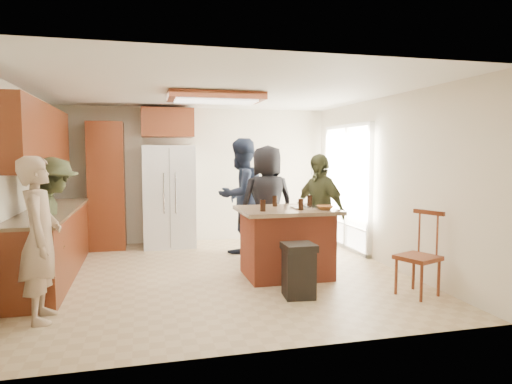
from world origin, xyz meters
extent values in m
plane|color=tan|center=(0.00, 0.00, 0.00)|extent=(5.00, 5.00, 0.00)
plane|color=white|center=(0.00, 0.00, 2.50)|extent=(5.00, 5.00, 0.00)
plane|color=beige|center=(0.00, 2.50, 1.25)|extent=(5.00, 0.00, 5.00)
plane|color=beige|center=(0.00, -2.50, 1.25)|extent=(5.00, 0.00, 5.00)
plane|color=beige|center=(-2.50, 0.00, 1.25)|extent=(0.00, 5.00, 5.00)
plane|color=beige|center=(2.50, 0.00, 1.25)|extent=(0.00, 5.00, 5.00)
cube|color=white|center=(2.48, 1.20, 1.05)|extent=(0.02, 1.60, 2.10)
cube|color=white|center=(2.46, 1.20, 1.05)|extent=(0.08, 1.72, 2.10)
cube|color=maroon|center=(0.00, 0.20, 2.44)|extent=(1.30, 0.70, 0.10)
cube|color=white|center=(0.00, 0.20, 2.38)|extent=(1.10, 0.50, 0.02)
cube|color=olive|center=(4.00, 1.20, -0.05)|extent=(3.00, 3.00, 0.10)
cube|color=#593319|center=(4.70, 1.80, 1.00)|extent=(1.40, 1.60, 2.00)
imported|color=tan|center=(-1.99, -1.25, 0.82)|extent=(0.47, 0.62, 1.65)
imported|color=#192133|center=(0.60, 1.33, 0.96)|extent=(1.09, 0.99, 1.92)
imported|color=black|center=(0.89, 0.74, 0.90)|extent=(0.91, 0.63, 1.79)
imported|color=#404327|center=(1.48, 0.05, 0.83)|extent=(0.83, 1.09, 1.66)
imported|color=#30361F|center=(-2.08, -0.05, 0.81)|extent=(0.70, 1.13, 1.62)
cube|color=maroon|center=(-2.20, 0.40, 0.44)|extent=(0.60, 3.00, 0.88)
cube|color=#846B4C|center=(-2.20, 0.40, 0.90)|extent=(0.64, 3.00, 0.04)
cube|color=maroon|center=(-2.33, 0.40, 1.88)|extent=(0.35, 3.00, 0.85)
cube|color=maroon|center=(-1.60, 2.20, 1.10)|extent=(0.60, 0.60, 2.20)
cube|color=maroon|center=(-0.55, 2.20, 2.20)|extent=(0.90, 0.60, 0.50)
cube|color=white|center=(-0.55, 2.12, 0.90)|extent=(0.90, 0.72, 1.80)
cube|color=gray|center=(-0.55, 1.75, 0.90)|extent=(0.01, 0.01, 1.71)
cylinder|color=silver|center=(-0.65, 1.73, 0.99)|extent=(0.02, 0.02, 0.70)
cylinder|color=silver|center=(-0.45, 1.73, 0.99)|extent=(0.02, 0.02, 0.70)
cube|color=#AA452B|center=(0.88, -0.29, 0.44)|extent=(1.10, 0.85, 0.88)
cube|color=#85694D|center=(0.88, -0.29, 0.91)|extent=(1.28, 1.03, 0.05)
cube|color=silver|center=(1.13, -0.34, 0.94)|extent=(0.36, 0.28, 0.02)
imported|color=brown|center=(1.33, -0.54, 0.96)|extent=(0.25, 0.25, 0.05)
cylinder|color=black|center=(0.49, -0.51, 1.01)|extent=(0.07, 0.07, 0.15)
cylinder|color=black|center=(0.79, -0.04, 1.01)|extent=(0.07, 0.07, 0.15)
cylinder|color=black|center=(1.28, -0.11, 1.01)|extent=(0.07, 0.07, 0.15)
cylinder|color=black|center=(1.00, -0.51, 1.01)|extent=(0.07, 0.07, 0.15)
cube|color=black|center=(0.74, -1.18, 0.28)|extent=(0.37, 0.37, 0.55)
cube|color=black|center=(0.74, -1.18, 0.59)|extent=(0.36, 0.36, 0.08)
cube|color=maroon|center=(2.12, -1.46, 0.45)|extent=(0.55, 0.55, 0.05)
cylinder|color=maroon|center=(2.02, -1.68, 0.22)|extent=(0.05, 0.05, 0.44)
cylinder|color=maroon|center=(2.34, -1.55, 0.22)|extent=(0.05, 0.05, 0.44)
cylinder|color=maroon|center=(1.90, -1.37, 0.22)|extent=(0.05, 0.05, 0.44)
cylinder|color=maroon|center=(2.21, -1.24, 0.22)|extent=(0.05, 0.05, 0.44)
cube|color=maroon|center=(2.29, -1.39, 0.97)|extent=(0.19, 0.39, 0.05)
cylinder|color=maroon|center=(2.34, -1.50, 0.72)|extent=(0.03, 0.03, 0.50)
cylinder|color=maroon|center=(2.25, -1.28, 0.72)|extent=(0.03, 0.03, 0.50)
camera|label=1|loc=(-1.00, -6.10, 1.68)|focal=32.00mm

